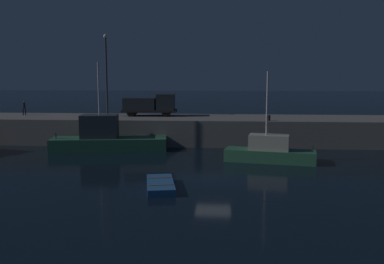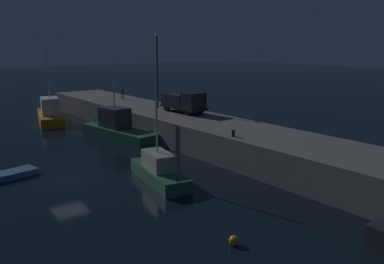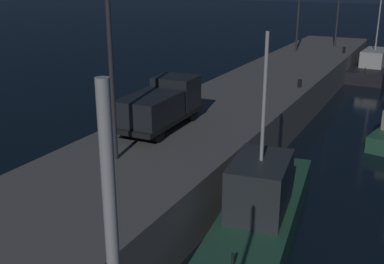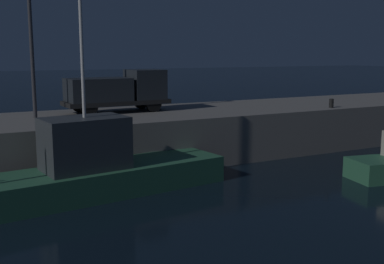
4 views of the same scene
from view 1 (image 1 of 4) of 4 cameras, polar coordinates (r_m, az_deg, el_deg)
The scene contains 9 objects.
ground_plane at distance 29.41m, azimuth 2.94°, elevation -6.14°, with size 320.00×320.00×0.00m, color black.
pier_quay at distance 44.08m, azimuth 3.35°, elevation 0.31°, with size 69.83×7.38×2.66m.
fishing_boat_white at distance 40.15m, azimuth -11.69°, elevation -0.89°, with size 11.09×4.20×8.33m.
fishing_boat_orange at distance 34.70m, azimuth 10.61°, elevation -2.66°, with size 7.58×3.38×7.39m.
dinghy_orange_near at distance 26.34m, azimuth -4.37°, elevation -7.29°, with size 2.38×4.29×0.51m.
lamp_post_west at distance 46.05m, azimuth -11.71°, elevation 8.46°, with size 0.44×0.44×8.76m.
utility_truck at distance 45.56m, azimuth -5.72°, elevation 3.79°, with size 5.99×2.34×2.39m.
dockworker at distance 49.94m, azimuth -22.09°, elevation 3.20°, with size 0.40×0.40×1.58m.
bollard_central at distance 41.28m, azimuth 10.54°, elevation 1.92°, with size 0.28×0.28×0.55m, color black.
Camera 1 is at (0.52, -28.53, 7.10)m, focal length 38.80 mm.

